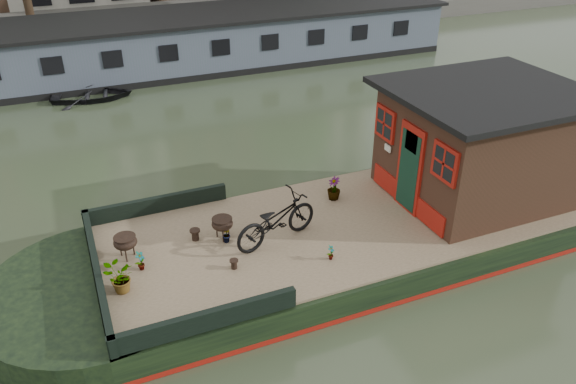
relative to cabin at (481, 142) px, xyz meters
name	(u,v)px	position (x,y,z in m)	size (l,w,h in m)	color
ground	(386,237)	(-2.19, 0.00, -1.88)	(120.00, 120.00, 0.00)	#2F3C26
houseboat_hull	(331,241)	(-3.52, 0.00, -1.60)	(14.01, 4.02, 0.60)	black
houseboat_deck	(388,213)	(-2.19, 0.00, -1.25)	(11.80, 3.80, 0.05)	#917B59
bow_bulwark	(147,261)	(-7.25, 0.00, -1.05)	(3.00, 4.00, 0.35)	black
cabin	(481,142)	(0.00, 0.00, 0.00)	(4.00, 3.50, 2.42)	black
bicycle	(276,220)	(-4.77, -0.07, -0.75)	(0.64, 1.83, 0.96)	black
potted_plant_a	(140,261)	(-7.36, 0.02, -1.03)	(0.20, 0.14, 0.39)	#A2582E
potted_plant_b	(226,234)	(-5.68, 0.29, -1.06)	(0.18, 0.15, 0.33)	brown
potted_plant_c	(119,279)	(-7.79, -0.47, -0.95)	(0.49, 0.43, 0.55)	#AA3A31
potted_plant_d	(334,188)	(-3.00, 0.95, -0.96)	(0.29, 0.29, 0.53)	brown
potted_plant_e	(331,252)	(-4.07, -1.03, -1.08)	(0.16, 0.11, 0.31)	#A53B30
brazier_front	(223,228)	(-5.70, 0.42, -1.00)	(0.42, 0.42, 0.45)	black
brazier_rear	(126,247)	(-7.53, 0.51, -1.00)	(0.43, 0.43, 0.46)	black
bollard_port	(195,235)	(-6.21, 0.57, -1.11)	(0.20, 0.20, 0.23)	black
bollard_stbd	(234,264)	(-5.80, -0.59, -1.14)	(0.16, 0.16, 0.18)	black
dinghy	(91,91)	(-7.11, 11.50, -1.59)	(1.97, 2.76, 0.57)	black
far_houseboat	(207,41)	(-2.19, 14.00, -0.91)	(20.40, 4.40, 2.11)	#494F61
quay	(173,21)	(-2.19, 20.50, -1.43)	(60.00, 6.00, 0.90)	#47443F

